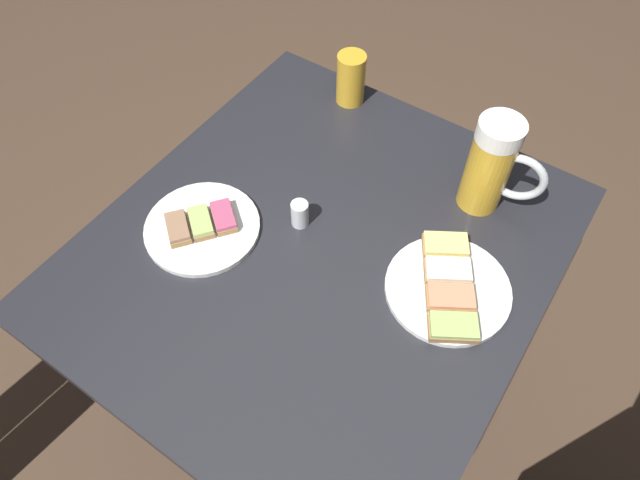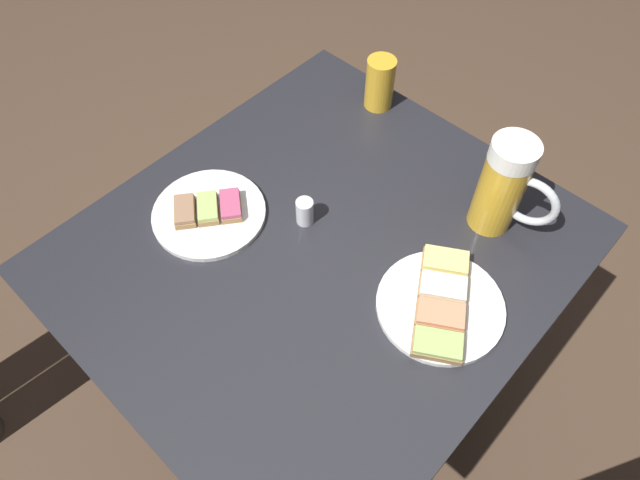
{
  "view_description": "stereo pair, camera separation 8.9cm",
  "coord_description": "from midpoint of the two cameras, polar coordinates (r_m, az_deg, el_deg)",
  "views": [
    {
      "loc": [
        -0.47,
        -0.32,
        1.56
      ],
      "look_at": [
        0.0,
        0.0,
        0.77
      ],
      "focal_mm": 32.15,
      "sensor_mm": 36.0,
      "label": 1
    },
    {
      "loc": [
        -0.42,
        -0.39,
        1.56
      ],
      "look_at": [
        0.0,
        0.0,
        0.77
      ],
      "focal_mm": 32.15,
      "sensor_mm": 36.0,
      "label": 2
    }
  ],
  "objects": [
    {
      "name": "plate_near",
      "position": [
        0.95,
        10.08,
        -4.82
      ],
      "size": [
        0.21,
        0.21,
        0.03
      ],
      "color": "white",
      "rests_on": "cafe_table"
    },
    {
      "name": "ground_plane",
      "position": [
        1.66,
        -1.58,
        -15.64
      ],
      "size": [
        6.0,
        6.0,
        0.0
      ],
      "primitive_type": "plane",
      "color": "#4C3828"
    },
    {
      "name": "salt_shaker",
      "position": [
        1.01,
        -4.54,
        2.46
      ],
      "size": [
        0.03,
        0.03,
        0.05
      ],
      "primitive_type": "cylinder",
      "color": "silver",
      "rests_on": "cafe_table"
    },
    {
      "name": "cafe_table",
      "position": [
        1.12,
        -2.26,
        -5.29
      ],
      "size": [
        0.82,
        0.74,
        0.75
      ],
      "color": "black",
      "rests_on": "ground_plane"
    },
    {
      "name": "beer_mug",
      "position": [
        1.02,
        14.41,
        6.99
      ],
      "size": [
        0.08,
        0.14,
        0.19
      ],
      "color": "gold",
      "rests_on": "cafe_table"
    },
    {
      "name": "plate_far",
      "position": [
        1.04,
        -14.08,
        1.18
      ],
      "size": [
        0.2,
        0.2,
        0.03
      ],
      "color": "white",
      "rests_on": "cafe_table"
    },
    {
      "name": "beer_glass_small",
      "position": [
        1.22,
        0.94,
        15.67
      ],
      "size": [
        0.06,
        0.06,
        0.11
      ],
      "primitive_type": "cylinder",
      "color": "gold",
      "rests_on": "cafe_table"
    }
  ]
}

